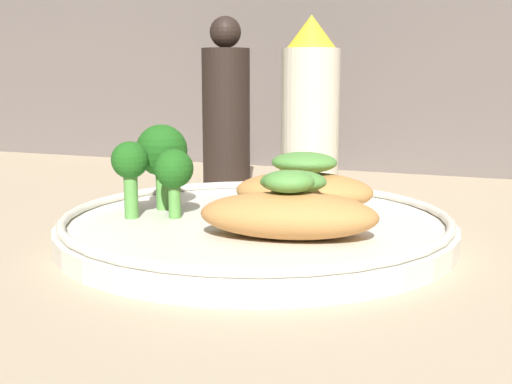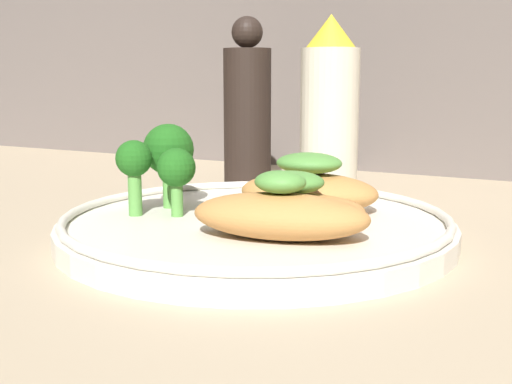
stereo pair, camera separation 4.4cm
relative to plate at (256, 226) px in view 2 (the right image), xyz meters
The scene contains 8 objects.
ground_plane 1.49cm from the plate, ahead, with size 180.00×180.00×1.00cm, color tan.
plate is the anchor object (origin of this frame).
grilled_meat_front 5.71cm from the plate, 46.38° to the right, with size 11.92×7.25×4.26cm.
grilled_meat_middle 3.51cm from the plate, 11.51° to the right, with size 11.01×8.03×3.75cm.
grilled_meat_back 5.37cm from the plate, 65.17° to the left, with size 11.28×8.11×4.38cm.
broccoli_bunch 8.71cm from the plate, behind, with size 5.57×6.68×6.40cm.
sauce_bottle 19.70cm from the plate, 95.38° to the left, with size 5.51×5.51×16.92cm.
pepper_grinder 22.15cm from the plate, 119.88° to the left, with size 4.78×4.78×17.11cm.
Camera 2 is at (20.19, -38.75, 11.33)cm, focal length 45.00 mm.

